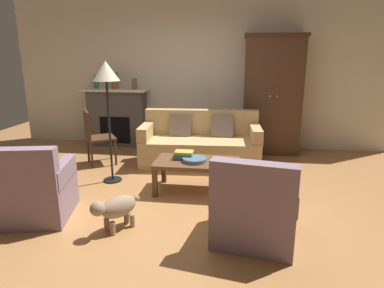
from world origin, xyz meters
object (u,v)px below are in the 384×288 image
Objects in this scene: fruit_bowl at (195,160)px; armchair_near_left at (32,192)px; armoire at (272,95)px; armchair_near_right at (255,210)px; coffee_table at (197,165)px; fireplace at (118,117)px; mantel_vase_jade at (96,82)px; mantel_vase_terracotta at (115,81)px; side_chair_wooden at (95,134)px; dog at (116,208)px; book_stack at (184,155)px; couch at (200,145)px; mantel_vase_bronze at (134,84)px; floor_lamp at (106,78)px.

armchair_near_left is (-1.66, -0.99, -0.13)m from fruit_bowl.
armoire is 2.37× the size of armchair_near_right.
fireplace is at bearing 131.18° from coffee_table.
mantel_vase_terracotta is (0.38, 0.00, 0.03)m from mantel_vase_jade.
armchair_near_left is at bearing -80.10° from mantel_vase_jade.
mantel_vase_jade is (-2.24, 2.10, 0.88)m from coffee_table.
armoire is 2.34× the size of side_chair_wooden.
side_chair_wooden is (-1.80, 0.90, 0.15)m from coffee_table.
dog is at bearing -121.15° from coffee_table.
book_stack is 0.28× the size of armchair_near_right.
armoire is 3.29m from armchair_near_right.
coffee_table is at bearing -48.58° from mantel_vase_terracotta.
couch is at bearing 75.50° from dog.
dog is at bearing -61.64° from side_chair_wooden.
mantel_vase_jade is at bearing 180.00° from mantel_vase_bronze.
floor_lamp reaches higher than mantel_vase_jade.
book_stack is (-0.09, -1.10, 0.16)m from couch.
mantel_vase_bronze reaches higher than side_chair_wooden.
floor_lamp is (-2.35, -1.85, 0.40)m from armoire.
side_chair_wooden is (0.06, -1.20, -0.76)m from mantel_vase_terracotta.
armchair_near_left is (-1.69, -1.03, -0.05)m from coffee_table.
armoire is 3.01m from floor_lamp.
floor_lamp is at bearing -62.76° from mantel_vase_jade.
floor_lamp is at bearing -141.77° from armoire.
coffee_table is 1.34m from dog.
armoire is 4.21m from armchair_near_left.
couch is at bearing 109.30° from armchair_near_right.
fireplace is 0.76m from mantel_vase_bronze.
book_stack is (-0.19, 0.06, 0.11)m from coffee_table.
armchair_near_left reaches higher than fruit_bowl.
mantel_vase_terracotta is at bearing 92.79° from side_chair_wooden.
armoire reaches higher than coffee_table.
fireplace is 2.02m from couch.
mantel_vase_jade reaches higher than mantel_vase_bronze.
floor_lamp is at bearing 171.15° from coffee_table.
fruit_bowl is at bearing -44.15° from mantel_vase_jade.
fruit_bowl is 0.19m from book_stack.
fireplace is at bearing 109.60° from dog.
coffee_table is 1.67m from floor_lamp.
couch is 2.21m from mantel_vase_terracotta.
mantel_vase_terracotta is at bearing 180.00° from mantel_vase_bronze.
fruit_bowl is (1.83, -2.16, -0.12)m from fireplace.
armchair_near_left is at bearing 173.18° from dog.
floor_lamp reaches higher than fireplace.
side_chair_wooden reaches higher than armchair_near_left.
mantel_vase_terracotta reaches higher than fruit_bowl.
mantel_vase_jade is at bearing 110.04° from side_chair_wooden.
mantel_vase_terracotta is 1.43m from side_chair_wooden.
fireplace is 0.60× the size of armoire.
floor_lamp reaches higher than fruit_bowl.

